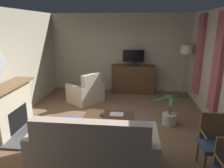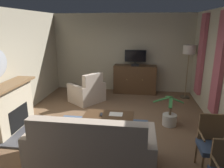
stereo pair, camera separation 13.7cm
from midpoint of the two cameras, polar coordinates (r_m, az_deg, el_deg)
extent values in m
cube|color=brown|center=(5.26, -1.19, -11.84)|extent=(5.65, 6.76, 0.04)
cube|color=#B2A88E|center=(7.83, 1.70, 8.43)|extent=(5.65, 0.10, 2.82)
cube|color=#B2A88E|center=(5.70, -27.98, 3.72)|extent=(0.10, 6.76, 2.82)
cube|color=#A34C56|center=(5.43, 26.19, 4.95)|extent=(0.10, 0.44, 2.36)
cube|color=#A34C56|center=(6.84, 22.07, 7.38)|extent=(0.10, 0.44, 2.36)
cube|color=slate|center=(4.80, -4.63, -14.47)|extent=(2.29, 2.10, 0.01)
cube|color=#4C4C51|center=(5.44, -22.51, -11.66)|extent=(0.50, 1.53, 0.04)
cube|color=beige|center=(5.42, -26.60, -6.19)|extent=(0.35, 1.33, 1.09)
cube|color=black|center=(5.44, -25.09, -8.51)|extent=(0.10, 0.75, 0.52)
cube|color=olive|center=(5.23, -27.00, -0.43)|extent=(0.47, 1.49, 0.05)
cube|color=#352315|center=(7.77, 5.09, -2.11)|extent=(1.45, 0.40, 0.06)
cube|color=#4C331E|center=(7.64, 5.18, 1.32)|extent=(1.51, 0.46, 1.02)
sphere|color=tan|center=(7.40, 3.04, 1.28)|extent=(0.03, 0.03, 0.03)
sphere|color=tan|center=(7.39, 7.26, 1.16)|extent=(0.03, 0.03, 0.03)
cube|color=black|center=(7.47, 5.27, 5.23)|extent=(0.27, 0.20, 0.06)
cylinder|color=black|center=(7.46, 5.29, 5.76)|extent=(0.04, 0.04, 0.08)
cube|color=black|center=(7.42, 5.34, 7.64)|extent=(0.74, 0.05, 0.42)
cube|color=black|center=(7.39, 5.33, 7.61)|extent=(0.70, 0.01, 0.38)
cube|color=#4C331E|center=(4.75, -1.55, -8.66)|extent=(1.12, 0.60, 0.03)
cylinder|color=#4C331E|center=(5.03, 4.71, -10.20)|extent=(0.04, 0.04, 0.44)
cylinder|color=#4C331E|center=(5.16, -6.80, -9.57)|extent=(0.04, 0.04, 0.44)
cylinder|color=#4C331E|center=(4.59, 4.46, -12.89)|extent=(0.04, 0.04, 0.44)
cylinder|color=#4C331E|center=(4.73, -8.21, -12.09)|extent=(0.04, 0.04, 0.44)
cube|color=black|center=(4.75, -3.56, -8.30)|extent=(0.07, 0.17, 0.02)
cube|color=silver|center=(4.79, 0.44, -8.19)|extent=(0.30, 0.22, 0.01)
cube|color=#C6B29E|center=(3.96, -5.76, -18.06)|extent=(1.90, 0.93, 0.44)
cube|color=#C6B29E|center=(3.39, -7.29, -14.39)|extent=(1.90, 0.20, 0.57)
cube|color=#C6B29E|center=(4.22, -20.04, -15.02)|extent=(0.15, 0.93, 0.66)
cube|color=#C6B29E|center=(3.85, 10.03, -17.45)|extent=(0.15, 0.93, 0.66)
cube|color=slate|center=(3.73, -10.32, -14.50)|extent=(0.36, 0.12, 0.36)
cube|color=#C6B29E|center=(6.88, -7.80, -3.07)|extent=(1.08, 1.05, 0.42)
cube|color=#C6B29E|center=(6.49, -6.16, 0.32)|extent=(0.56, 0.66, 0.55)
cube|color=#C6B29E|center=(6.61, -10.59, -3.06)|extent=(0.74, 0.61, 0.62)
cube|color=#C6B29E|center=(7.09, -5.26, -1.54)|extent=(0.74, 0.61, 0.62)
cube|color=white|center=(6.40, -5.79, 1.72)|extent=(0.27, 0.34, 0.24)
cylinder|color=olive|center=(3.26, 26.39, -18.65)|extent=(0.05, 0.38, 0.03)
cube|color=#42567A|center=(4.04, 25.36, -15.12)|extent=(0.47, 0.47, 0.08)
cube|color=olive|center=(4.10, 24.86, -10.49)|extent=(0.43, 0.04, 0.52)
cylinder|color=olive|center=(3.95, 22.90, -19.83)|extent=(0.04, 0.04, 0.41)
cylinder|color=olive|center=(4.27, 21.38, -16.71)|extent=(0.04, 0.04, 0.41)
cylinder|color=olive|center=(4.39, 26.74, -16.40)|extent=(0.04, 0.04, 0.41)
cylinder|color=olive|center=(3.87, 22.69, -12.47)|extent=(0.03, 0.37, 0.03)
cylinder|color=beige|center=(5.50, 14.59, -9.24)|extent=(0.35, 0.35, 0.28)
cylinder|color=brown|center=(5.38, 14.82, -6.23)|extent=(0.06, 0.06, 0.34)
cube|color=#2D6B33|center=(5.33, 16.62, -4.14)|extent=(0.29, 0.08, 0.13)
cube|color=#2D6B33|center=(5.55, 14.37, -3.15)|extent=(0.12, 0.53, 0.19)
cube|color=#2D6B33|center=(5.29, 12.64, -4.00)|extent=(0.42, 0.11, 0.18)
cube|color=#2D6B33|center=(5.12, 14.95, -4.83)|extent=(0.14, 0.38, 0.13)
ellipsoid|color=tan|center=(5.23, -12.24, -10.87)|extent=(0.39, 0.39, 0.20)
sphere|color=tan|center=(5.04, -11.14, -11.52)|extent=(0.15, 0.15, 0.15)
cone|color=tan|center=(5.02, -10.77, -10.69)|extent=(0.04, 0.04, 0.04)
cone|color=tan|center=(4.99, -11.61, -10.91)|extent=(0.04, 0.04, 0.04)
cylinder|color=tan|center=(5.49, -13.08, -10.07)|extent=(0.18, 0.19, 0.08)
cylinder|color=#4C4233|center=(7.66, 18.16, -3.21)|extent=(0.31, 0.31, 0.04)
cylinder|color=olive|center=(7.47, 18.64, 2.12)|extent=(0.03, 0.03, 1.51)
cylinder|color=beige|center=(7.32, 19.26, 8.94)|extent=(0.41, 0.41, 0.28)
camera|label=1|loc=(0.07, -90.76, -0.22)|focal=33.60mm
camera|label=2|loc=(0.07, 89.24, 0.22)|focal=33.60mm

